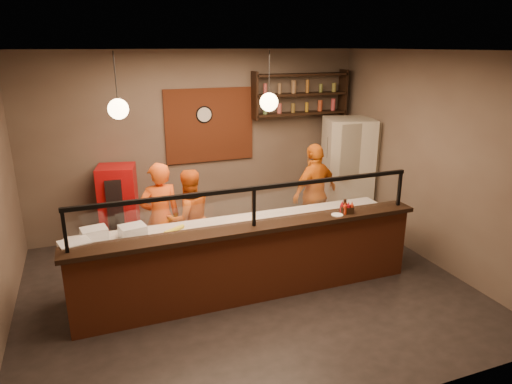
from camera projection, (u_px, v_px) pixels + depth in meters
name	position (u px, v px, depth m)	size (l,w,h in m)	color
floor	(247.00, 288.00, 6.42)	(6.00, 6.00, 0.00)	black
ceiling	(245.00, 50.00, 5.44)	(6.00, 6.00, 0.00)	#39312C
wall_back	(199.00, 142.00, 8.15)	(6.00, 6.00, 0.00)	#675A4C
wall_right	(431.00, 159.00, 6.94)	(5.00, 5.00, 0.00)	#675A4C
wall_front	(349.00, 259.00, 3.70)	(6.00, 6.00, 0.00)	#675A4C
brick_patch	(210.00, 125.00, 8.10)	(1.60, 0.04, 1.30)	brown
service_counter	(254.00, 265.00, 6.00)	(4.60, 0.25, 1.00)	brown
counter_ledge	(254.00, 228.00, 5.84)	(4.70, 0.37, 0.06)	black
worktop_cabinet	(242.00, 255.00, 6.47)	(4.60, 0.75, 0.85)	gray
worktop	(241.00, 225.00, 6.33)	(4.60, 0.75, 0.05)	silver
sneeze_guard	(254.00, 203.00, 5.73)	(4.50, 0.05, 0.52)	white
wall_shelving	(300.00, 94.00, 8.39)	(1.84, 0.28, 0.85)	black
wall_clock	(204.00, 114.00, 8.00)	(0.30, 0.30, 0.04)	black
pendant_left	(118.00, 109.00, 5.31)	(0.24, 0.24, 0.77)	black
pendant_right	(269.00, 102.00, 5.95)	(0.24, 0.24, 0.77)	black
cook_left	(160.00, 218.00, 6.72)	(0.61, 0.40, 1.67)	#EC5616
cook_mid	(189.00, 219.00, 6.87)	(0.74, 0.58, 1.53)	#CD5613
cook_right	(315.00, 194.00, 7.73)	(1.01, 0.42, 1.72)	orange
fridge	(347.00, 172.00, 8.50)	(0.84, 0.78, 2.00)	beige
red_cooler	(119.00, 206.00, 7.62)	(0.59, 0.54, 1.39)	#AE0B0D
pizza_dough	(243.00, 222.00, 6.35)	(0.49, 0.49, 0.01)	beige
prep_tub_a	(133.00, 231.00, 5.85)	(0.32, 0.26, 0.16)	silver
prep_tub_b	(94.00, 234.00, 5.78)	(0.31, 0.25, 0.16)	white
prep_tub_c	(75.00, 248.00, 5.35)	(0.34, 0.28, 0.17)	white
rolling_pin	(174.00, 230.00, 6.04)	(0.06, 0.06, 0.32)	yellow
condiment_caddy	(347.00, 210.00, 6.26)	(0.16, 0.13, 0.09)	black
pepper_mill	(345.00, 206.00, 6.24)	(0.04, 0.04, 0.20)	black
small_plate	(337.00, 215.00, 6.18)	(0.16, 0.16, 0.01)	silver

